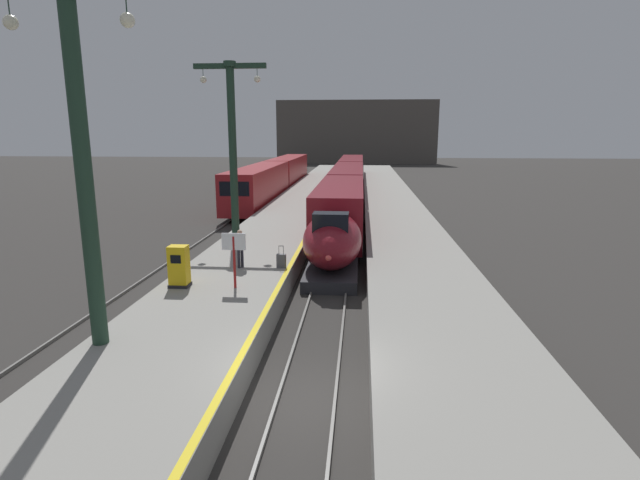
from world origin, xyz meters
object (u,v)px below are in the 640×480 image
(regional_train_adjacent, at_px, (276,176))
(station_column_near, at_px, (80,138))
(highspeed_train_main, at_px, (347,185))
(rolling_suitcase, at_px, (281,261))
(passenger_near_edge, at_px, (240,246))
(ticket_machine_yellow, at_px, (179,268))
(departure_info_board, at_px, (234,249))
(station_column_mid, at_px, (232,134))

(regional_train_adjacent, distance_m, station_column_near, 42.05)
(highspeed_train_main, distance_m, regional_train_adjacent, 10.57)
(highspeed_train_main, xyz_separation_m, station_column_near, (-5.90, -34.95, 4.73))
(rolling_suitcase, bearing_deg, regional_train_adjacent, 100.16)
(passenger_near_edge, bearing_deg, ticket_machine_yellow, -120.31)
(station_column_near, xyz_separation_m, ticket_machine_yellow, (0.35, 5.25, -4.90))
(highspeed_train_main, relative_size, station_column_near, 5.95)
(ticket_machine_yellow, height_order, departure_info_board, departure_info_board)
(passenger_near_edge, bearing_deg, regional_train_adjacent, 97.16)
(highspeed_train_main, distance_m, station_column_near, 35.76)
(regional_train_adjacent, distance_m, ticket_machine_yellow, 36.58)
(passenger_near_edge, height_order, ticket_machine_yellow, passenger_near_edge)
(highspeed_train_main, relative_size, station_column_mid, 5.84)
(highspeed_train_main, bearing_deg, passenger_near_edge, -98.22)
(highspeed_train_main, relative_size, rolling_suitcase, 56.96)
(regional_train_adjacent, bearing_deg, station_column_mid, -85.26)
(passenger_near_edge, bearing_deg, highspeed_train_main, 81.78)
(regional_train_adjacent, distance_m, station_column_mid, 27.03)
(station_column_mid, distance_m, passenger_near_edge, 8.77)
(highspeed_train_main, relative_size, departure_info_board, 26.39)
(station_column_near, xyz_separation_m, rolling_suitcase, (3.80, 8.28, -5.33))
(rolling_suitcase, height_order, ticket_machine_yellow, ticket_machine_yellow)
(passenger_near_edge, bearing_deg, rolling_suitcase, 5.20)
(rolling_suitcase, xyz_separation_m, ticket_machine_yellow, (-3.45, -3.03, 0.44))
(station_column_mid, xyz_separation_m, passenger_near_edge, (2.03, -7.10, -4.74))
(highspeed_train_main, height_order, rolling_suitcase, highspeed_train_main)
(station_column_near, height_order, station_column_mid, station_column_mid)
(rolling_suitcase, bearing_deg, highspeed_train_main, 85.49)
(station_column_near, relative_size, passenger_near_edge, 5.56)
(highspeed_train_main, distance_m, departure_info_board, 29.87)
(ticket_machine_yellow, bearing_deg, station_column_near, -93.81)
(departure_info_board, bearing_deg, station_column_near, -115.36)
(station_column_near, height_order, passenger_near_edge, station_column_near)
(passenger_near_edge, bearing_deg, station_column_mid, 105.93)
(rolling_suitcase, bearing_deg, station_column_mid, 118.71)
(station_column_near, distance_m, passenger_near_edge, 9.57)
(regional_train_adjacent, xyz_separation_m, rolling_suitcase, (6.00, -33.47, -0.77))
(highspeed_train_main, height_order, ticket_machine_yellow, highspeed_train_main)
(station_column_mid, bearing_deg, rolling_suitcase, -61.29)
(highspeed_train_main, xyz_separation_m, departure_info_board, (-3.40, -29.67, 0.59))
(station_column_mid, distance_m, rolling_suitcase, 9.59)
(ticket_machine_yellow, relative_size, departure_info_board, 0.75)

